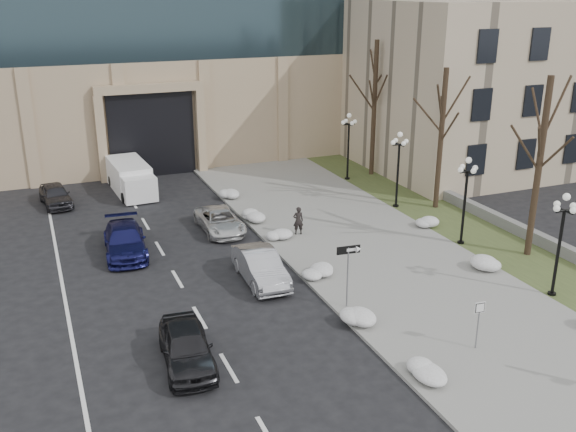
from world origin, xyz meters
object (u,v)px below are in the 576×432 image
Objects in this scene: car_a at (187,347)px; lamppost_b at (466,189)px; lamppost_c at (399,160)px; keep_sign at (479,315)px; lamppost_d at (349,137)px; car_d at (220,221)px; lamppost_a at (561,231)px; pedestrian at (298,221)px; car_b at (260,267)px; car_c at (125,241)px; one_way_sign at (352,257)px; car_e at (55,195)px; box_truck at (131,178)px.

car_a is 17.24m from lamppost_b.
lamppost_b and lamppost_c have the same top height.
lamppost_d reaches higher than keep_sign.
car_d is 0.93× the size of lamppost_a.
lamppost_a is at bearing -90.00° from lamppost_d.
lamppost_a is (7.43, -10.91, 2.17)m from pedestrian.
car_b is 11.53m from lamppost_b.
keep_sign is (10.59, -14.38, 0.77)m from car_c.
car_d is at bearing 178.62° from lamppost_c.
lamppost_c reaches higher than car_c.
lamppost_c is at bearing 56.22° from one_way_sign.
car_e is 0.83× the size of lamppost_c.
car_a reaches higher than car_c.
car_b is 2.23× the size of keep_sign.
car_c is at bearing -155.56° from lamppost_d.
car_a is 1.08× the size of car_e.
lamppost_c is (0.00, 13.00, 0.00)m from lamppost_a.
pedestrian is at bearing -48.64° from car_e.
box_truck is 1.30× the size of lamppost_d.
lamppost_a is (8.68, -2.38, 0.71)m from one_way_sign.
box_truck is (4.82, 1.02, 0.26)m from car_e.
car_b is at bearing 61.07° from pedestrian.
car_c is at bearing 134.12° from car_b.
keep_sign is (10.16, -3.18, 0.76)m from car_a.
box_truck is 26.85m from lamppost_a.
lamppost_a reaches higher than box_truck.
one_way_sign is at bearing 17.18° from car_a.
pedestrian is 0.25× the size of box_truck.
keep_sign is 0.42× the size of lamppost_c.
car_d is 1.12× the size of car_e.
car_b is 17.17m from car_e.
pedestrian is at bearing 54.56° from car_a.
keep_sign is 6.60m from lamppost_a.
car_b is 17.52m from lamppost_d.
lamppost_d is at bearing 54.41° from car_a.
car_a is at bearing -142.82° from lamppost_c.
lamppost_d is at bearing 90.00° from lamppost_a.
car_e is at bearing 124.53° from one_way_sign.
lamppost_c is (0.00, 6.50, 0.00)m from lamppost_b.
car_e is 0.83× the size of lamppost_b.
lamppost_c is (16.52, 1.01, 2.36)m from car_c.
keep_sign is at bearing -158.07° from lamppost_a.
lamppost_b reaches higher than car_a.
car_b is 13.33m from lamppost_c.
lamppost_a reaches higher than car_b.
lamppost_c is at bearing -36.52° from box_truck.
lamppost_b is (11.29, 0.19, 2.33)m from car_b.
car_e is 4.93m from box_truck.
lamppost_c reaches higher than one_way_sign.
car_b is 6.01m from pedestrian.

